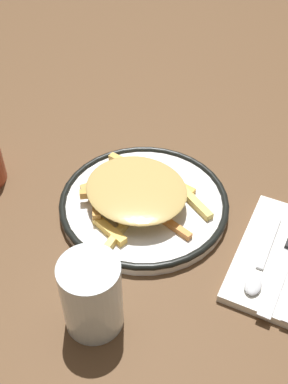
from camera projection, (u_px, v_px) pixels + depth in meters
ground_plane at (144, 208)px, 0.75m from camera, size 2.60×2.60×0.00m
plate at (144, 203)px, 0.74m from camera, size 0.26×0.26×0.02m
fries_heap at (135, 192)px, 0.72m from camera, size 0.21×0.21×0.04m
napkin at (285, 261)px, 0.67m from camera, size 0.14×0.21×0.01m
spoon at (260, 267)px, 0.65m from camera, size 0.02×0.15×0.01m
water_glass at (92, 295)px, 0.57m from camera, size 0.07×0.07×0.11m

